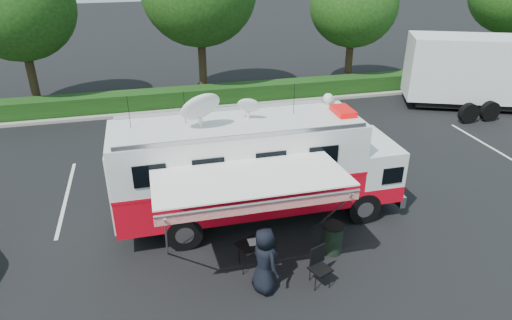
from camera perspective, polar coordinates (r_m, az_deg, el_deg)
The scene contains 9 objects.
ground_plane at distance 15.52m, azimuth 0.45°, elevation -7.11°, with size 120.00×120.00×0.00m, color black.
back_border at distance 26.09m, azimuth -4.40°, elevation 18.32°, with size 60.00×6.14×8.87m.
stall_lines at distance 17.95m, azimuth -3.49°, elevation -2.20°, with size 24.12×5.50×0.01m.
command_truck at distance 14.55m, azimuth 0.17°, elevation -0.89°, with size 9.22×2.54×4.43m.
awning at distance 11.67m, azimuth -0.58°, elevation -2.85°, with size 5.03×2.60×3.04m.
person at distance 12.71m, azimuth 1.05°, elevation -15.85°, with size 0.94×0.61×1.92m, color black.
folding_table at distance 12.95m, azimuth -0.15°, elevation -10.47°, with size 1.17×1.03×0.83m.
folding_chair at distance 12.66m, azimuth 7.87°, elevation -12.56°, with size 0.66×0.70×1.08m.
trash_bin at distance 13.88m, azimuth 9.53°, elevation -9.64°, with size 0.63×0.63×0.94m.
Camera 1 is at (-3.27, -12.57, 8.50)m, focal length 32.00 mm.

